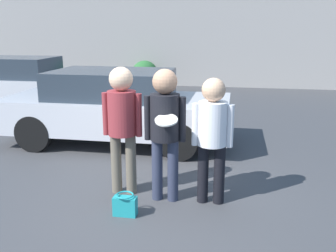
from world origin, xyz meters
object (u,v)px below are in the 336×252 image
object	(u,v)px
handbag	(125,205)
parked_car_far	(19,82)
person_left	(122,118)
shrub	(145,74)
person_right	(212,130)
parked_car_near	(116,106)
person_middle_with_frisbee	(165,122)

from	to	relation	value
handbag	parked_car_far	bearing A→B (deg)	130.26
person_left	shrub	bearing A→B (deg)	102.03
person_right	parked_car_near	distance (m)	3.28
person_left	person_right	world-z (taller)	person_left
person_right	parked_car_far	size ratio (longest dim) A/B	0.39
person_middle_with_frisbee	handbag	bearing A→B (deg)	-127.40
person_middle_with_frisbee	parked_car_far	xyz separation A→B (m)	(-5.50, 5.46, -0.36)
person_middle_with_frisbee	parked_car_far	distance (m)	7.76
parked_car_far	handbag	bearing A→B (deg)	-49.74
person_right	shrub	size ratio (longest dim) A/B	1.59
person_right	parked_car_near	world-z (taller)	person_right
person_left	person_middle_with_frisbee	size ratio (longest dim) A/B	1.00
person_left	parked_car_near	bearing A→B (deg)	110.22
parked_car_far	handbag	size ratio (longest dim) A/B	14.75
person_middle_with_frisbee	handbag	distance (m)	1.19
person_middle_with_frisbee	person_right	world-z (taller)	person_middle_with_frisbee
parked_car_near	shrub	xyz separation A→B (m)	(-1.22, 7.48, -0.23)
person_right	person_left	bearing A→B (deg)	175.65
person_left	handbag	xyz separation A→B (m)	(0.21, -0.67, -0.98)
person_right	parked_car_near	bearing A→B (deg)	130.80
person_left	person_middle_with_frisbee	xyz separation A→B (m)	(0.63, -0.13, -0.00)
person_right	handbag	world-z (taller)	person_right
person_left	person_right	size ratio (longest dim) A/B	1.06
parked_car_far	person_middle_with_frisbee	bearing A→B (deg)	-44.77
parked_car_far	handbag	xyz separation A→B (m)	(5.08, -6.00, -0.62)
shrub	handbag	distance (m)	10.79
shrub	handbag	xyz separation A→B (m)	(2.32, -10.53, -0.40)
person_left	person_right	xyz separation A→B (m)	(1.26, -0.10, -0.08)
parked_car_near	handbag	world-z (taller)	parked_car_near
person_middle_with_frisbee	parked_car_far	bearing A→B (deg)	135.23
person_middle_with_frisbee	handbag	size ratio (longest dim) A/B	6.08
person_middle_with_frisbee	handbag	xyz separation A→B (m)	(-0.42, -0.55, -0.98)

